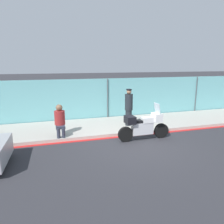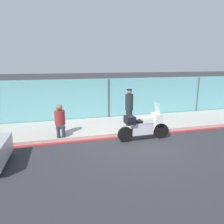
{
  "view_description": "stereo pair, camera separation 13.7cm",
  "coord_description": "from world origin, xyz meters",
  "views": [
    {
      "loc": [
        -3.19,
        -7.43,
        3.14
      ],
      "look_at": [
        -0.58,
        1.3,
        1.07
      ],
      "focal_mm": 35.0,
      "sensor_mm": 36.0,
      "label": 1
    },
    {
      "loc": [
        -3.06,
        -7.47,
        3.14
      ],
      "look_at": [
        -0.58,
        1.3,
        1.07
      ],
      "focal_mm": 35.0,
      "sensor_mm": 36.0,
      "label": 2
    }
  ],
  "objects": [
    {
      "name": "officer_standing",
      "position": [
        0.53,
        2.21,
        1.05
      ],
      "size": [
        0.38,
        0.38,
        1.78
      ],
      "color": "#1E2328",
      "rests_on": "sidewalk"
    },
    {
      "name": "ground_plane",
      "position": [
        0.0,
        0.0,
        0.0
      ],
      "size": [
        120.0,
        120.0,
        0.0
      ],
      "primitive_type": "plane",
      "color": "#2D2D33"
    },
    {
      "name": "curb_paint_stripe",
      "position": [
        0.0,
        1.06,
        0.0
      ],
      "size": [
        42.82,
        0.18,
        0.01
      ],
      "color": "red",
      "rests_on": "ground_plane"
    },
    {
      "name": "motorcycle",
      "position": [
        0.53,
        0.46,
        0.61
      ],
      "size": [
        2.25,
        0.51,
        1.51
      ],
      "rotation": [
        0.0,
        0.0,
        0.02
      ],
      "color": "black",
      "rests_on": "ground_plane"
    },
    {
      "name": "storefront_fence",
      "position": [
        0.0,
        4.19,
        1.14
      ],
      "size": [
        40.68,
        0.17,
        2.29
      ],
      "color": "#6BB2B7",
      "rests_on": "ground_plane"
    },
    {
      "name": "sidewalk",
      "position": [
        0.0,
        2.62,
        0.07
      ],
      "size": [
        42.82,
        2.95,
        0.14
      ],
      "color": "#ADA89E",
      "rests_on": "ground_plane"
    },
    {
      "name": "person_seated_on_curb",
      "position": [
        -2.76,
        1.62,
        0.86
      ],
      "size": [
        0.44,
        0.7,
        1.31
      ],
      "color": "#2D3342",
      "rests_on": "sidewalk"
    }
  ]
}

